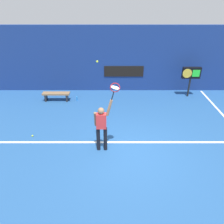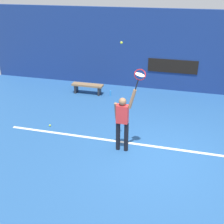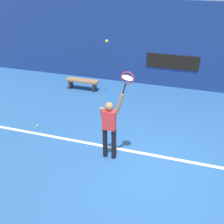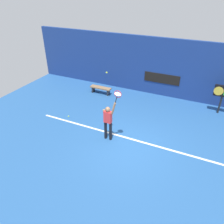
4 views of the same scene
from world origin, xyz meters
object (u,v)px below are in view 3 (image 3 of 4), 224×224
tennis_racket (127,79)px  spare_ball (37,126)px  court_bench (82,82)px  tennis_ball (107,41)px  tennis_player (109,126)px  water_bottle (106,90)px

tennis_racket → spare_ball: bearing=166.0°
tennis_racket → court_bench: size_ratio=0.45×
court_bench → spare_ball: bearing=-94.1°
spare_ball → tennis_ball: bearing=-14.7°
tennis_player → tennis_ball: tennis_ball is taller
tennis_player → tennis_racket: size_ratio=3.16×
court_bench → water_bottle: 1.08m
water_bottle → spare_ball: (-1.29, -3.31, -0.09)m
tennis_player → water_bottle: 4.46m
spare_ball → tennis_player: bearing=-16.1°
tennis_ball → water_bottle: (-1.40, 4.01, -3.07)m
tennis_racket → water_bottle: 5.07m
tennis_racket → court_bench: 5.47m
tennis_racket → water_bottle: tennis_racket is taller
tennis_racket → water_bottle: size_ratio=2.61×
tennis_ball → tennis_player: bearing=-48.8°
tennis_player → tennis_ball: (-0.08, 0.10, 2.18)m
tennis_ball → spare_ball: 4.21m
tennis_player → tennis_ball: bearing=131.2°
court_bench → water_bottle: (1.06, 0.00, -0.22)m
tennis_ball → water_bottle: bearing=109.3°
tennis_racket → court_bench: tennis_racket is taller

